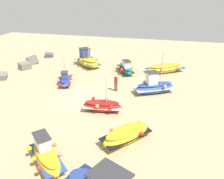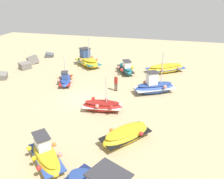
{
  "view_description": "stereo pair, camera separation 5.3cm",
  "coord_description": "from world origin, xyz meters",
  "px_view_note": "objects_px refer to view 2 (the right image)",
  "views": [
    {
      "loc": [
        -17.19,
        -6.75,
        9.18
      ],
      "look_at": [
        0.71,
        -2.23,
        0.9
      ],
      "focal_mm": 36.98,
      "sensor_mm": 36.0,
      "label": 1
    },
    {
      "loc": [
        -17.17,
        -6.8,
        9.18
      ],
      "look_at": [
        0.71,
        -2.23,
        0.9
      ],
      "focal_mm": 36.98,
      "sensor_mm": 36.0,
      "label": 2
    }
  ],
  "objects_px": {
    "fishing_boat_1": "(65,80)",
    "fishing_boat_8": "(126,135)",
    "fishing_boat_4": "(88,61)",
    "fishing_boat_7": "(166,68)",
    "fishing_boat_0": "(46,155)",
    "fishing_boat_3": "(126,68)",
    "fishing_boat_5": "(102,106)",
    "person_walking": "(116,82)",
    "fishing_boat_2": "(154,86)"
  },
  "relations": [
    {
      "from": "fishing_boat_3",
      "to": "person_walking",
      "type": "height_order",
      "value": "person_walking"
    },
    {
      "from": "fishing_boat_0",
      "to": "fishing_boat_3",
      "type": "xyz_separation_m",
      "value": [
        15.83,
        -1.43,
        -0.02
      ]
    },
    {
      "from": "fishing_boat_5",
      "to": "fishing_boat_0",
      "type": "bearing_deg",
      "value": 70.76
    },
    {
      "from": "fishing_boat_1",
      "to": "fishing_boat_4",
      "type": "xyz_separation_m",
      "value": [
        5.99,
        -0.25,
        0.26
      ]
    },
    {
      "from": "fishing_boat_1",
      "to": "fishing_boat_3",
      "type": "height_order",
      "value": "fishing_boat_1"
    },
    {
      "from": "fishing_boat_4",
      "to": "fishing_boat_2",
      "type": "bearing_deg",
      "value": -173.76
    },
    {
      "from": "fishing_boat_1",
      "to": "fishing_boat_3",
      "type": "distance_m",
      "value": 7.17
    },
    {
      "from": "fishing_boat_5",
      "to": "fishing_boat_7",
      "type": "relative_size",
      "value": 0.7
    },
    {
      "from": "fishing_boat_1",
      "to": "fishing_boat_4",
      "type": "height_order",
      "value": "fishing_boat_4"
    },
    {
      "from": "fishing_boat_0",
      "to": "fishing_boat_2",
      "type": "bearing_deg",
      "value": -71.89
    },
    {
      "from": "fishing_boat_0",
      "to": "fishing_boat_1",
      "type": "xyz_separation_m",
      "value": [
        11.05,
        3.91,
        -0.11
      ]
    },
    {
      "from": "fishing_boat_5",
      "to": "fishing_boat_2",
      "type": "bearing_deg",
      "value": -136.95
    },
    {
      "from": "fishing_boat_5",
      "to": "fishing_boat_8",
      "type": "relative_size",
      "value": 0.92
    },
    {
      "from": "fishing_boat_5",
      "to": "fishing_boat_7",
      "type": "distance_m",
      "value": 11.56
    },
    {
      "from": "fishing_boat_5",
      "to": "fishing_boat_4",
      "type": "bearing_deg",
      "value": -71.78
    },
    {
      "from": "fishing_boat_1",
      "to": "fishing_boat_4",
      "type": "bearing_deg",
      "value": 157.33
    },
    {
      "from": "fishing_boat_1",
      "to": "fishing_boat_3",
      "type": "relative_size",
      "value": 0.94
    },
    {
      "from": "fishing_boat_0",
      "to": "person_walking",
      "type": "distance_m",
      "value": 10.65
    },
    {
      "from": "fishing_boat_0",
      "to": "fishing_boat_2",
      "type": "height_order",
      "value": "fishing_boat_2"
    },
    {
      "from": "fishing_boat_3",
      "to": "fishing_boat_8",
      "type": "bearing_deg",
      "value": -16.59
    },
    {
      "from": "person_walking",
      "to": "fishing_boat_7",
      "type": "bearing_deg",
      "value": -48.49
    },
    {
      "from": "fishing_boat_2",
      "to": "fishing_boat_7",
      "type": "distance_m",
      "value": 6.2
    },
    {
      "from": "fishing_boat_4",
      "to": "fishing_boat_8",
      "type": "xyz_separation_m",
      "value": [
        -13.97,
        -7.65,
        -0.22
      ]
    },
    {
      "from": "fishing_boat_1",
      "to": "fishing_boat_0",
      "type": "bearing_deg",
      "value": -0.83
    },
    {
      "from": "fishing_boat_1",
      "to": "fishing_boat_8",
      "type": "height_order",
      "value": "fishing_boat_1"
    },
    {
      "from": "fishing_boat_2",
      "to": "fishing_boat_8",
      "type": "xyz_separation_m",
      "value": [
        -7.91,
        1.11,
        -0.18
      ]
    },
    {
      "from": "fishing_boat_3",
      "to": "fishing_boat_4",
      "type": "distance_m",
      "value": 5.23
    },
    {
      "from": "fishing_boat_1",
      "to": "fishing_boat_3",
      "type": "bearing_deg",
      "value": 111.55
    },
    {
      "from": "fishing_boat_1",
      "to": "fishing_boat_4",
      "type": "distance_m",
      "value": 6.0
    },
    {
      "from": "fishing_boat_0",
      "to": "fishing_boat_7",
      "type": "bearing_deg",
      "value": -66.02
    },
    {
      "from": "fishing_boat_2",
      "to": "fishing_boat_7",
      "type": "height_order",
      "value": "fishing_boat_2"
    },
    {
      "from": "fishing_boat_3",
      "to": "fishing_boat_7",
      "type": "distance_m",
      "value": 4.66
    },
    {
      "from": "fishing_boat_7",
      "to": "fishing_boat_2",
      "type": "bearing_deg",
      "value": 48.29
    },
    {
      "from": "fishing_boat_0",
      "to": "person_walking",
      "type": "xyz_separation_m",
      "value": [
        10.54,
        -1.54,
        0.38
      ]
    },
    {
      "from": "fishing_boat_5",
      "to": "fishing_boat_8",
      "type": "distance_m",
      "value": 4.31
    },
    {
      "from": "fishing_boat_4",
      "to": "fishing_boat_7",
      "type": "bearing_deg",
      "value": -138.57
    },
    {
      "from": "fishing_boat_3",
      "to": "fishing_boat_5",
      "type": "relative_size",
      "value": 1.1
    },
    {
      "from": "fishing_boat_7",
      "to": "fishing_boat_8",
      "type": "xyz_separation_m",
      "value": [
        -14.05,
        1.92,
        0.01
      ]
    },
    {
      "from": "fishing_boat_1",
      "to": "fishing_boat_2",
      "type": "height_order",
      "value": "fishing_boat_2"
    },
    {
      "from": "fishing_boat_1",
      "to": "person_walking",
      "type": "xyz_separation_m",
      "value": [
        -0.52,
        -5.45,
        0.49
      ]
    },
    {
      "from": "fishing_boat_3",
      "to": "fishing_boat_0",
      "type": "bearing_deg",
      "value": -33.1
    },
    {
      "from": "fishing_boat_4",
      "to": "fishing_boat_7",
      "type": "distance_m",
      "value": 9.57
    },
    {
      "from": "fishing_boat_1",
      "to": "fishing_boat_8",
      "type": "relative_size",
      "value": 0.95
    },
    {
      "from": "fishing_boat_1",
      "to": "fishing_boat_8",
      "type": "bearing_deg",
      "value": 24.41
    },
    {
      "from": "fishing_boat_8",
      "to": "fishing_boat_4",
      "type": "bearing_deg",
      "value": -111.91
    },
    {
      "from": "fishing_boat_1",
      "to": "fishing_boat_2",
      "type": "xyz_separation_m",
      "value": [
        -0.07,
        -9.0,
        0.23
      ]
    },
    {
      "from": "fishing_boat_4",
      "to": "person_walking",
      "type": "relative_size",
      "value": 2.55
    },
    {
      "from": "fishing_boat_0",
      "to": "fishing_boat_3",
      "type": "distance_m",
      "value": 15.9
    },
    {
      "from": "fishing_boat_0",
      "to": "fishing_boat_7",
      "type": "relative_size",
      "value": 0.68
    },
    {
      "from": "fishing_boat_4",
      "to": "fishing_boat_0",
      "type": "bearing_deg",
      "value": 143.04
    }
  ]
}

